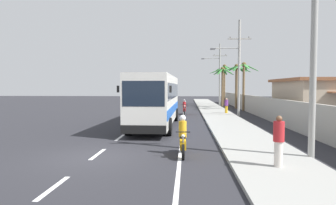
% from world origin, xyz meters
% --- Properties ---
extents(ground_plane, '(160.00, 160.00, 0.00)m').
position_xyz_m(ground_plane, '(0.00, 0.00, 0.00)').
color(ground_plane, '#28282D').
extents(sidewalk_kerb, '(3.20, 90.00, 0.14)m').
position_xyz_m(sidewalk_kerb, '(6.80, 10.00, 0.07)').
color(sidewalk_kerb, '#999993').
rests_on(sidewalk_kerb, ground).
extents(lane_markings, '(3.57, 71.88, 0.01)m').
position_xyz_m(lane_markings, '(2.15, 14.98, 0.00)').
color(lane_markings, white).
rests_on(lane_markings, ground).
extents(boundary_wall, '(0.24, 60.00, 1.90)m').
position_xyz_m(boundary_wall, '(10.60, 14.00, 0.95)').
color(boundary_wall, '#9E998E').
rests_on(boundary_wall, ground).
extents(coach_bus_foreground, '(2.96, 11.57, 3.83)m').
position_xyz_m(coach_bus_foreground, '(1.55, 9.46, 1.99)').
color(coach_bus_foreground, silver).
rests_on(coach_bus_foreground, ground).
extents(motorcycle_beside_bus, '(0.56, 1.96, 1.53)m').
position_xyz_m(motorcycle_beside_bus, '(3.44, 18.82, 0.63)').
color(motorcycle_beside_bus, black).
rests_on(motorcycle_beside_bus, ground).
extents(motorcycle_trailing, '(0.56, 1.96, 1.65)m').
position_xyz_m(motorcycle_trailing, '(3.52, 0.57, 0.67)').
color(motorcycle_trailing, black).
rests_on(motorcycle_trailing, ground).
extents(pedestrian_near_kerb, '(0.36, 0.36, 1.71)m').
position_xyz_m(pedestrian_near_kerb, '(6.73, -1.46, 1.03)').
color(pedestrian_near_kerb, beige).
rests_on(pedestrian_near_kerb, sidewalk_kerb).
extents(pedestrian_midwalk, '(0.36, 0.36, 1.53)m').
position_xyz_m(pedestrian_midwalk, '(7.73, 19.10, 0.93)').
color(pedestrian_midwalk, gold).
rests_on(pedestrian_midwalk, sidewalk_kerb).
extents(utility_pole_nearest, '(2.48, 0.24, 8.98)m').
position_xyz_m(utility_pole_nearest, '(8.43, 0.10, 4.73)').
color(utility_pole_nearest, '#9E9E99').
rests_on(utility_pole_nearest, ground).
extents(utility_pole_mid, '(3.81, 0.24, 9.10)m').
position_xyz_m(utility_pole_mid, '(8.52, 17.09, 4.82)').
color(utility_pole_mid, '#9E9E99').
rests_on(utility_pole_mid, ground).
extents(utility_pole_far, '(3.89, 0.24, 9.36)m').
position_xyz_m(utility_pole_far, '(8.58, 34.08, 4.98)').
color(utility_pole_far, '#9E9E99').
rests_on(utility_pole_far, ground).
extents(palm_nearest, '(3.56, 3.22, 5.63)m').
position_xyz_m(palm_nearest, '(8.73, 31.04, 4.06)').
color(palm_nearest, brown).
rests_on(palm_nearest, ground).
extents(palm_second, '(3.78, 3.74, 5.77)m').
position_xyz_m(palm_second, '(10.12, 27.38, 3.98)').
color(palm_second, brown).
rests_on(palm_second, ground).
extents(palm_third, '(3.31, 3.61, 5.72)m').
position_xyz_m(palm_third, '(10.35, 23.97, 4.20)').
color(palm_third, brown).
rests_on(palm_third, ground).
extents(palm_fourth, '(3.49, 3.80, 6.41)m').
position_xyz_m(palm_fourth, '(9.67, 36.33, 4.60)').
color(palm_fourth, brown).
rests_on(palm_fourth, ground).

